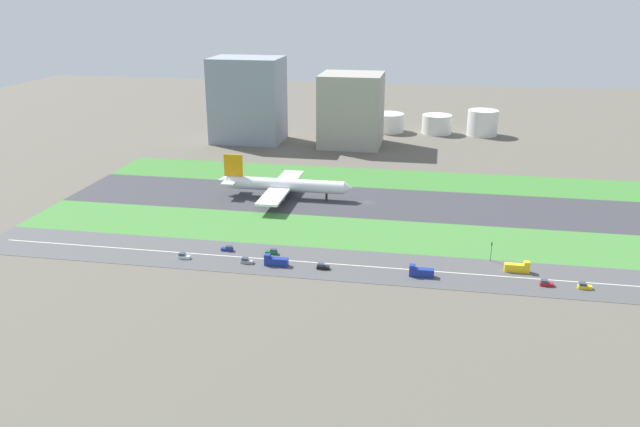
# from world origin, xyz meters

# --- Properties ---
(ground_plane) EXTENTS (800.00, 800.00, 0.00)m
(ground_plane) POSITION_xyz_m (0.00, 0.00, 0.00)
(ground_plane) COLOR #5B564C
(runway) EXTENTS (280.00, 46.00, 0.10)m
(runway) POSITION_xyz_m (0.00, 0.00, 0.05)
(runway) COLOR #38383D
(runway) RESTS_ON ground_plane
(grass_median_north) EXTENTS (280.00, 36.00, 0.10)m
(grass_median_north) POSITION_xyz_m (0.00, 41.00, 0.05)
(grass_median_north) COLOR #3D7A33
(grass_median_north) RESTS_ON ground_plane
(grass_median_south) EXTENTS (280.00, 36.00, 0.10)m
(grass_median_south) POSITION_xyz_m (0.00, -41.00, 0.05)
(grass_median_south) COLOR #427F38
(grass_median_south) RESTS_ON ground_plane
(highway) EXTENTS (280.00, 28.00, 0.10)m
(highway) POSITION_xyz_m (0.00, -73.00, 0.05)
(highway) COLOR #4C4C4F
(highway) RESTS_ON ground_plane
(highway_centerline) EXTENTS (266.00, 0.50, 0.01)m
(highway_centerline) POSITION_xyz_m (0.00, -73.00, 0.11)
(highway_centerline) COLOR silver
(highway_centerline) RESTS_ON highway
(airliner) EXTENTS (65.00, 56.00, 19.70)m
(airliner) POSITION_xyz_m (-40.47, 0.00, 6.23)
(airliner) COLOR white
(airliner) RESTS_ON runway
(car_3) EXTENTS (4.40, 1.80, 2.00)m
(car_3) POSITION_xyz_m (-27.83, -68.00, 0.92)
(car_3) COLOR #19662D
(car_3) RESTS_ON highway
(car_6) EXTENTS (4.40, 1.80, 2.00)m
(car_6) POSITION_xyz_m (80.34, -78.00, 0.92)
(car_6) COLOR yellow
(car_6) RESTS_ON highway
(car_5) EXTENTS (4.40, 1.80, 2.00)m
(car_5) POSITION_xyz_m (-34.67, -78.00, 0.92)
(car_5) COLOR #99999E
(car_5) RESTS_ON highway
(truck_1) EXTENTS (8.40, 2.50, 4.00)m
(truck_1) POSITION_xyz_m (27.21, -78.00, 1.67)
(truck_1) COLOR navy
(truck_1) RESTS_ON highway
(car_1) EXTENTS (4.40, 1.80, 2.00)m
(car_1) POSITION_xyz_m (-58.46, -78.00, 0.92)
(car_1) COLOR silver
(car_1) RESTS_ON highway
(truck_2) EXTENTS (8.40, 2.50, 4.00)m
(truck_2) POSITION_xyz_m (60.16, -68.00, 1.67)
(truck_2) COLOR yellow
(truck_2) RESTS_ON highway
(car_0) EXTENTS (4.40, 1.80, 2.00)m
(car_0) POSITION_xyz_m (68.32, -78.00, 0.92)
(car_0) COLOR #B2191E
(car_0) RESTS_ON highway
(car_4) EXTENTS (4.40, 1.80, 2.00)m
(car_4) POSITION_xyz_m (-6.98, -78.00, 0.92)
(car_4) COLOR black
(car_4) RESTS_ON highway
(truck_0) EXTENTS (8.40, 2.50, 4.00)m
(truck_0) POSITION_xyz_m (-23.92, -78.00, 1.67)
(truck_0) COLOR navy
(truck_0) RESTS_ON highway
(car_2) EXTENTS (4.40, 1.80, 2.00)m
(car_2) POSITION_xyz_m (-45.00, -68.00, 0.92)
(car_2) COLOR navy
(car_2) RESTS_ON highway
(traffic_light) EXTENTS (0.36, 0.50, 7.20)m
(traffic_light) POSITION_xyz_m (51.53, -60.01, 4.29)
(traffic_light) COLOR #4C4C51
(traffic_light) RESTS_ON highway
(terminal_building) EXTENTS (43.91, 32.55, 52.90)m
(terminal_building) POSITION_xyz_m (-90.00, 114.00, 26.45)
(terminal_building) COLOR gray
(terminal_building) RESTS_ON ground_plane
(hangar_building) EXTENTS (37.58, 36.56, 44.38)m
(hangar_building) POSITION_xyz_m (-23.57, 114.00, 22.19)
(hangar_building) COLOR #9E998E
(hangar_building) RESTS_ON ground_plane
(fuel_tank_west) EXTENTS (21.85, 21.85, 12.49)m
(fuel_tank_west) POSITION_xyz_m (-4.37, 159.00, 6.25)
(fuel_tank_west) COLOR silver
(fuel_tank_west) RESTS_ON ground_plane
(fuel_tank_centre) EXTENTS (19.96, 19.96, 12.64)m
(fuel_tank_centre) POSITION_xyz_m (28.94, 159.00, 6.32)
(fuel_tank_centre) COLOR silver
(fuel_tank_centre) RESTS_ON ground_plane
(fuel_tank_east) EXTENTS (19.96, 19.96, 16.84)m
(fuel_tank_east) POSITION_xyz_m (59.01, 159.00, 8.42)
(fuel_tank_east) COLOR silver
(fuel_tank_east) RESTS_ON ground_plane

